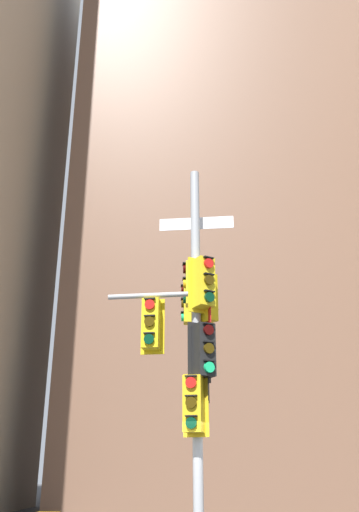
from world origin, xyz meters
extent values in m
cube|color=brown|center=(1.54, 20.90, 15.66)|extent=(15.84, 15.84, 31.33)
cylinder|color=#9EA0A3|center=(0.00, 0.00, 3.90)|extent=(0.19, 0.19, 7.81)
cylinder|color=#9EA0A3|center=(-0.08, 1.41, 6.15)|extent=(0.27, 2.82, 0.10)
cylinder|color=#9EA0A3|center=(-0.90, 0.09, 5.01)|extent=(1.81, 0.28, 0.10)
cube|color=yellow|center=(0.13, 1.00, 5.55)|extent=(0.06, 0.48, 1.14)
cube|color=yellow|center=(-0.06, 0.98, 5.55)|extent=(0.36, 0.36, 1.00)
cylinder|color=#360605|center=(-0.26, 0.97, 5.90)|extent=(0.07, 0.20, 0.20)
cube|color=black|center=(-0.27, 0.97, 6.02)|extent=(0.09, 0.22, 0.02)
cylinder|color=yellow|center=(-0.26, 0.97, 5.55)|extent=(0.07, 0.20, 0.20)
cube|color=black|center=(-0.27, 0.97, 5.67)|extent=(0.09, 0.22, 0.02)
cylinder|color=#06311C|center=(-0.26, 0.97, 5.20)|extent=(0.07, 0.20, 0.20)
cube|color=black|center=(-0.27, 0.97, 5.32)|extent=(0.09, 0.22, 0.02)
cube|color=gold|center=(0.04, 2.54, 5.55)|extent=(0.06, 0.48, 1.14)
cube|color=gold|center=(-0.15, 2.53, 5.55)|extent=(0.36, 0.36, 1.00)
cylinder|color=#360605|center=(-0.35, 2.52, 5.90)|extent=(0.07, 0.20, 0.20)
cube|color=black|center=(-0.36, 2.52, 6.02)|extent=(0.09, 0.22, 0.02)
cylinder|color=#3C2C06|center=(-0.35, 2.52, 5.55)|extent=(0.07, 0.20, 0.20)
cube|color=black|center=(-0.36, 2.52, 5.67)|extent=(0.09, 0.22, 0.02)
cylinder|color=#19C672|center=(-0.35, 2.52, 5.20)|extent=(0.07, 0.20, 0.20)
cube|color=black|center=(-0.36, 2.52, 5.32)|extent=(0.09, 0.22, 0.02)
cube|color=yellow|center=(-0.88, 0.28, 4.41)|extent=(0.48, 0.08, 1.14)
cube|color=yellow|center=(-0.90, 0.09, 4.41)|extent=(0.37, 0.37, 1.00)
cylinder|color=red|center=(-0.92, -0.11, 4.76)|extent=(0.20, 0.08, 0.20)
cube|color=black|center=(-0.92, -0.12, 4.88)|extent=(0.23, 0.09, 0.02)
cylinder|color=#3C2C06|center=(-0.92, -0.11, 4.41)|extent=(0.20, 0.08, 0.20)
cube|color=black|center=(-0.92, -0.12, 4.53)|extent=(0.23, 0.09, 0.02)
cylinder|color=#06311C|center=(-0.92, -0.11, 4.06)|extent=(0.20, 0.08, 0.20)
cube|color=black|center=(-0.92, -0.12, 4.18)|extent=(0.23, 0.09, 0.02)
cube|color=yellow|center=(0.07, 0.07, 4.99)|extent=(0.36, 0.36, 1.14)
cube|color=yellow|center=(0.21, 0.21, 4.99)|extent=(0.48, 0.48, 1.00)
cylinder|color=#360605|center=(0.35, 0.35, 5.34)|extent=(0.18, 0.18, 0.20)
cube|color=black|center=(0.35, 0.35, 5.46)|extent=(0.21, 0.21, 0.02)
cylinder|color=#3C2C06|center=(0.35, 0.35, 4.99)|extent=(0.18, 0.18, 0.20)
cube|color=black|center=(0.35, 0.35, 5.11)|extent=(0.21, 0.21, 0.02)
cylinder|color=#19C672|center=(0.35, 0.35, 4.64)|extent=(0.18, 0.18, 0.20)
cube|color=black|center=(0.35, 0.35, 4.76)|extent=(0.21, 0.21, 0.02)
cube|color=black|center=(0.05, -0.09, 3.81)|extent=(0.44, 0.25, 1.14)
cube|color=black|center=(0.14, -0.26, 3.81)|extent=(0.46, 0.46, 1.00)
cylinder|color=#360605|center=(0.23, -0.44, 4.16)|extent=(0.20, 0.15, 0.20)
cube|color=black|center=(0.23, -0.44, 4.28)|extent=(0.23, 0.17, 0.02)
cylinder|color=#3C2C06|center=(0.23, -0.44, 3.81)|extent=(0.20, 0.15, 0.20)
cube|color=black|center=(0.23, -0.44, 3.93)|extent=(0.23, 0.17, 0.02)
cylinder|color=#19C672|center=(0.23, -0.44, 3.46)|extent=(0.20, 0.15, 0.20)
cube|color=black|center=(0.23, -0.44, 3.58)|extent=(0.23, 0.17, 0.02)
cube|color=gold|center=(-0.02, -0.10, 2.82)|extent=(0.48, 0.13, 1.14)
cube|color=gold|center=(-0.06, -0.29, 2.82)|extent=(0.41, 0.41, 1.00)
cylinder|color=red|center=(-0.11, -0.48, 3.17)|extent=(0.21, 0.10, 0.20)
cube|color=black|center=(-0.11, -0.49, 3.29)|extent=(0.23, 0.12, 0.02)
cylinder|color=#3C2C06|center=(-0.11, -0.48, 2.82)|extent=(0.21, 0.10, 0.20)
cube|color=black|center=(-0.11, -0.49, 2.94)|extent=(0.23, 0.12, 0.02)
cylinder|color=#06311C|center=(-0.11, -0.48, 2.47)|extent=(0.21, 0.10, 0.20)
cube|color=black|center=(-0.11, -0.49, 2.59)|extent=(0.23, 0.12, 0.02)
cube|color=yellow|center=(0.06, -0.09, 5.16)|extent=(0.42, 0.28, 1.14)
cube|color=yellow|center=(0.16, -0.25, 5.16)|extent=(0.47, 0.47, 1.00)
cylinder|color=red|center=(0.26, -0.42, 5.51)|extent=(0.20, 0.16, 0.20)
cube|color=black|center=(0.26, -0.43, 5.63)|extent=(0.22, 0.18, 0.02)
cylinder|color=#3C2C06|center=(0.26, -0.42, 5.16)|extent=(0.20, 0.16, 0.20)
cube|color=black|center=(0.26, -0.43, 5.28)|extent=(0.22, 0.18, 0.02)
cylinder|color=#06311C|center=(0.26, -0.42, 4.81)|extent=(0.20, 0.16, 0.20)
cube|color=black|center=(0.26, -0.43, 4.93)|extent=(0.22, 0.18, 0.02)
cube|color=white|center=(0.02, 0.35, 6.74)|extent=(1.63, 0.13, 0.28)
cube|color=#19479E|center=(0.02, 0.35, 6.74)|extent=(1.59, 0.12, 0.24)
cube|color=red|center=(0.22, 0.05, 4.75)|extent=(0.15, 0.63, 0.80)
cube|color=white|center=(0.22, 0.05, 4.75)|extent=(0.14, 0.59, 0.76)
cube|color=black|center=(0.22, -0.01, 3.25)|extent=(0.04, 0.60, 0.72)
cube|color=white|center=(0.22, -0.01, 3.25)|extent=(0.03, 0.56, 0.68)
camera|label=1|loc=(0.06, -10.45, 1.71)|focal=38.00mm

